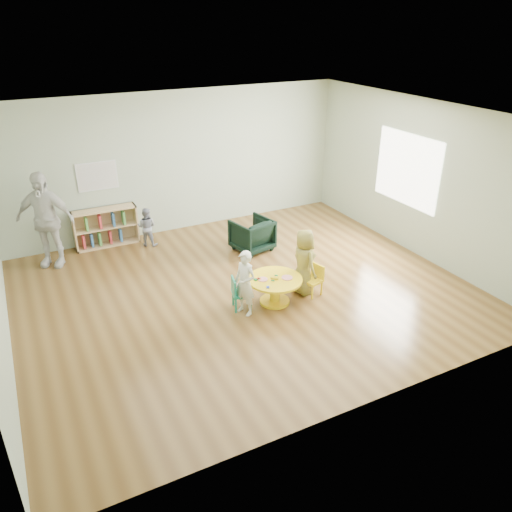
# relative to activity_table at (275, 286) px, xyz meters

# --- Properties ---
(room) EXTENTS (7.10, 7.00, 2.80)m
(room) POSITION_rel_activity_table_xyz_m (-0.25, 0.53, 1.60)
(room) COLOR brown
(room) RESTS_ON ground
(activity_table) EXTENTS (0.85, 0.85, 0.47)m
(activity_table) POSITION_rel_activity_table_xyz_m (0.00, 0.00, 0.00)
(activity_table) COLOR yellow
(activity_table) RESTS_ON ground
(kid_chair_left) EXTENTS (0.34, 0.34, 0.52)m
(kid_chair_left) POSITION_rel_activity_table_xyz_m (-0.57, 0.09, -0.01)
(kid_chair_left) COLOR #178364
(kid_chair_left) RESTS_ON ground
(kid_chair_right) EXTENTS (0.33, 0.33, 0.50)m
(kid_chair_right) POSITION_rel_activity_table_xyz_m (0.69, -0.05, -0.02)
(kid_chair_right) COLOR yellow
(kid_chair_right) RESTS_ON ground
(bookshelf) EXTENTS (1.20, 0.30, 0.75)m
(bookshelf) POSITION_rel_activity_table_xyz_m (-1.88, 3.39, 0.07)
(bookshelf) COLOR tan
(bookshelf) RESTS_ON ground
(alphabet_poster) EXTENTS (0.74, 0.01, 0.54)m
(alphabet_poster) POSITION_rel_activity_table_xyz_m (-1.87, 3.51, 1.06)
(alphabet_poster) COLOR silver
(alphabet_poster) RESTS_ON ground
(armchair) EXTENTS (0.80, 0.82, 0.62)m
(armchair) POSITION_rel_activity_table_xyz_m (0.55, 1.88, 0.02)
(armchair) COLOR black
(armchair) RESTS_ON ground
(child_left) EXTENTS (0.36, 0.44, 1.02)m
(child_left) POSITION_rel_activity_table_xyz_m (-0.54, -0.06, 0.22)
(child_left) COLOR white
(child_left) RESTS_ON ground
(child_right) EXTENTS (0.35, 0.53, 1.09)m
(child_right) POSITION_rel_activity_table_xyz_m (0.56, 0.07, 0.25)
(child_right) COLOR #CCCA16
(child_right) RESTS_ON ground
(toddler) EXTENTS (0.47, 0.45, 0.77)m
(toddler) POSITION_rel_activity_table_xyz_m (-1.16, 3.00, 0.09)
(toddler) COLOR #1A2441
(toddler) RESTS_ON ground
(adult_caretaker) EXTENTS (1.09, 0.86, 1.72)m
(adult_caretaker) POSITION_rel_activity_table_xyz_m (-2.92, 2.97, 0.57)
(adult_caretaker) COLOR silver
(adult_caretaker) RESTS_ON ground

